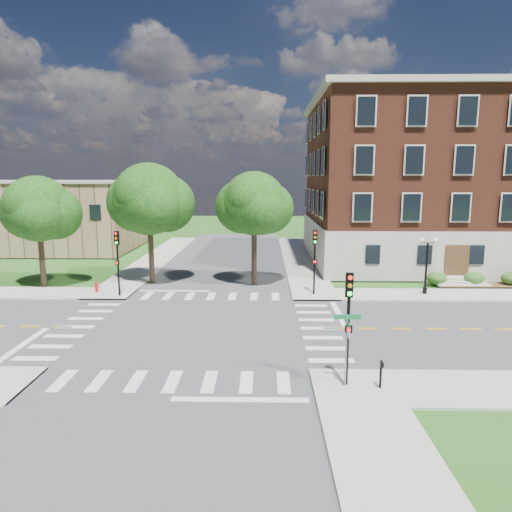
{
  "coord_description": "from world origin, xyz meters",
  "views": [
    {
      "loc": [
        3.95,
        -25.65,
        8.7
      ],
      "look_at": [
        3.36,
        6.43,
        3.2
      ],
      "focal_mm": 32.0,
      "sensor_mm": 36.0,
      "label": 1
    }
  ],
  "objects_px": {
    "traffic_signal_ne": "(315,254)",
    "traffic_signal_nw": "(117,255)",
    "traffic_signal_se": "(348,314)",
    "street_sign_pole": "(347,336)",
    "twin_lamp_west": "(427,262)",
    "fire_hydrant": "(97,287)",
    "push_button_post": "(381,373)"
  },
  "relations": [
    {
      "from": "traffic_signal_se",
      "to": "push_button_post",
      "type": "distance_m",
      "value": 2.76
    },
    {
      "from": "traffic_signal_se",
      "to": "fire_hydrant",
      "type": "height_order",
      "value": "traffic_signal_se"
    },
    {
      "from": "street_sign_pole",
      "to": "traffic_signal_se",
      "type": "bearing_deg",
      "value": 65.99
    },
    {
      "from": "traffic_signal_se",
      "to": "street_sign_pole",
      "type": "bearing_deg",
      "value": -114.01
    },
    {
      "from": "push_button_post",
      "to": "twin_lamp_west",
      "type": "bearing_deg",
      "value": 65.29
    },
    {
      "from": "fire_hydrant",
      "to": "traffic_signal_nw",
      "type": "bearing_deg",
      "value": -29.6
    },
    {
      "from": "traffic_signal_ne",
      "to": "street_sign_pole",
      "type": "bearing_deg",
      "value": -91.22
    },
    {
      "from": "traffic_signal_nw",
      "to": "fire_hydrant",
      "type": "height_order",
      "value": "traffic_signal_nw"
    },
    {
      "from": "traffic_signal_se",
      "to": "traffic_signal_nw",
      "type": "bearing_deg",
      "value": 134.44
    },
    {
      "from": "street_sign_pole",
      "to": "fire_hydrant",
      "type": "xyz_separation_m",
      "value": [
        -16.22,
        15.79,
        -1.84
      ]
    },
    {
      "from": "traffic_signal_nw",
      "to": "twin_lamp_west",
      "type": "bearing_deg",
      "value": 2.67
    },
    {
      "from": "street_sign_pole",
      "to": "twin_lamp_west",
      "type": "bearing_deg",
      "value": 60.93
    },
    {
      "from": "street_sign_pole",
      "to": "traffic_signal_nw",
      "type": "bearing_deg",
      "value": 134.02
    },
    {
      "from": "traffic_signal_nw",
      "to": "traffic_signal_se",
      "type": "bearing_deg",
      "value": -45.56
    },
    {
      "from": "twin_lamp_west",
      "to": "fire_hydrant",
      "type": "xyz_separation_m",
      "value": [
        -24.92,
        0.15,
        -2.06
      ]
    },
    {
      "from": "traffic_signal_se",
      "to": "traffic_signal_ne",
      "type": "xyz_separation_m",
      "value": [
        0.26,
        15.17,
        0.0
      ]
    },
    {
      "from": "traffic_signal_nw",
      "to": "fire_hydrant",
      "type": "relative_size",
      "value": 6.4
    },
    {
      "from": "traffic_signal_se",
      "to": "traffic_signal_nw",
      "type": "height_order",
      "value": "same"
    },
    {
      "from": "traffic_signal_se",
      "to": "traffic_signal_nw",
      "type": "relative_size",
      "value": 1.0
    },
    {
      "from": "traffic_signal_ne",
      "to": "push_button_post",
      "type": "relative_size",
      "value": 4.0
    },
    {
      "from": "twin_lamp_west",
      "to": "fire_hydrant",
      "type": "distance_m",
      "value": 25.0
    },
    {
      "from": "traffic_signal_se",
      "to": "twin_lamp_west",
      "type": "distance_m",
      "value": 17.76
    },
    {
      "from": "twin_lamp_west",
      "to": "street_sign_pole",
      "type": "xyz_separation_m",
      "value": [
        -8.7,
        -15.65,
        -0.21
      ]
    },
    {
      "from": "traffic_signal_ne",
      "to": "traffic_signal_se",
      "type": "bearing_deg",
      "value": -90.99
    },
    {
      "from": "traffic_signal_se",
      "to": "twin_lamp_west",
      "type": "bearing_deg",
      "value": 60.89
    },
    {
      "from": "traffic_signal_ne",
      "to": "twin_lamp_west",
      "type": "xyz_separation_m",
      "value": [
        8.37,
        0.34,
        -0.66
      ]
    },
    {
      "from": "push_button_post",
      "to": "street_sign_pole",
      "type": "bearing_deg",
      "value": 173.48
    },
    {
      "from": "push_button_post",
      "to": "fire_hydrant",
      "type": "height_order",
      "value": "push_button_post"
    },
    {
      "from": "traffic_signal_ne",
      "to": "traffic_signal_nw",
      "type": "distance_m",
      "value": 14.44
    },
    {
      "from": "fire_hydrant",
      "to": "twin_lamp_west",
      "type": "bearing_deg",
      "value": -0.34
    },
    {
      "from": "fire_hydrant",
      "to": "traffic_signal_se",
      "type": "bearing_deg",
      "value": -43.86
    },
    {
      "from": "traffic_signal_se",
      "to": "traffic_signal_ne",
      "type": "distance_m",
      "value": 15.17
    }
  ]
}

